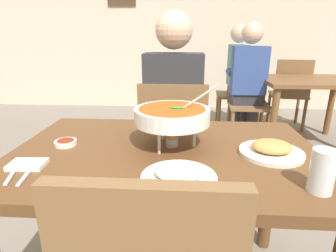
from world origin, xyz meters
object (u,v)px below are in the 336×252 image
(rice_plate, at_px, (179,175))
(chair_bg_left, at_px, (242,89))
(diner_main, at_px, (174,104))
(chair_diner_main, at_px, (173,140))
(drink_glass, at_px, (322,173))
(patron_bg_left, at_px, (240,71))
(chair_bg_middle, at_px, (248,97))
(chair_bg_right, at_px, (290,90))
(appetizer_plate, at_px, (271,149))
(patron_bg_middle, at_px, (248,77))
(dining_table_main, at_px, (166,175))
(curry_bowl, at_px, (172,116))
(dining_table_far, at_px, (308,91))
(sauce_dish, at_px, (66,143))

(rice_plate, height_order, chair_bg_left, chair_bg_left)
(diner_main, bearing_deg, chair_diner_main, -90.00)
(drink_glass, xyz_separation_m, patron_bg_left, (0.28, 2.80, -0.05))
(diner_main, bearing_deg, rice_plate, -86.44)
(chair_bg_middle, relative_size, chair_bg_right, 1.00)
(appetizer_plate, bearing_deg, chair_bg_left, 81.35)
(chair_bg_middle, relative_size, patron_bg_middle, 0.69)
(dining_table_main, bearing_deg, chair_bg_right, 61.08)
(curry_bowl, bearing_deg, dining_table_main, -121.57)
(rice_plate, height_order, patron_bg_left, patron_bg_left)
(appetizer_plate, xyz_separation_m, chair_bg_right, (1.00, 2.57, -0.25))
(drink_glass, distance_m, chair_bg_left, 2.87)
(patron_bg_middle, bearing_deg, dining_table_far, -3.31)
(chair_diner_main, xyz_separation_m, curry_bowl, (0.02, -0.65, 0.35))
(chair_diner_main, bearing_deg, rice_plate, -86.32)
(curry_bowl, bearing_deg, sauce_dish, -177.58)
(patron_bg_left, bearing_deg, drink_glass, -95.77)
(rice_plate, xyz_separation_m, dining_table_far, (1.34, 2.24, -0.15))
(rice_plate, distance_m, chair_bg_left, 2.91)
(drink_glass, height_order, chair_bg_middle, chair_bg_middle)
(chair_diner_main, distance_m, patron_bg_left, 2.00)
(curry_bowl, xyz_separation_m, rice_plate, (0.04, -0.28, -0.11))
(patron_bg_middle, bearing_deg, drink_glass, -96.85)
(curry_bowl, bearing_deg, chair_diner_main, 92.10)
(patron_bg_left, bearing_deg, chair_bg_left, 40.08)
(chair_bg_middle, xyz_separation_m, patron_bg_middle, (-0.04, -0.05, 0.24))
(chair_diner_main, xyz_separation_m, chair_bg_right, (1.41, 1.86, 0.00))
(diner_main, bearing_deg, dining_table_main, -90.00)
(rice_plate, relative_size, patron_bg_left, 0.18)
(diner_main, distance_m, sauce_dish, 0.81)
(chair_bg_middle, bearing_deg, rice_plate, -107.26)
(appetizer_plate, relative_size, drink_glass, 1.85)
(rice_plate, relative_size, patron_bg_middle, 0.18)
(rice_plate, height_order, dining_table_far, rice_plate)
(diner_main, xyz_separation_m, patron_bg_middle, (0.75, 1.32, 0.00))
(appetizer_plate, relative_size, patron_bg_left, 0.18)
(appetizer_plate, xyz_separation_m, chair_bg_left, (0.39, 2.58, -0.25))
(chair_bg_left, xyz_separation_m, chair_bg_middle, (-0.01, -0.47, 0.00))
(chair_bg_right, distance_m, patron_bg_middle, 0.87)
(dining_table_main, relative_size, chair_bg_right, 1.35)
(chair_diner_main, relative_size, chair_bg_left, 1.00)
(dining_table_main, xyz_separation_m, dining_table_far, (1.40, 2.00, -0.01))
(drink_glass, bearing_deg, rice_plate, 174.92)
(curry_bowl, bearing_deg, dining_table_far, 55.04)
(drink_glass, height_order, dining_table_far, drink_glass)
(curry_bowl, height_order, chair_bg_left, curry_bowl)
(dining_table_main, distance_m, chair_bg_left, 2.69)
(diner_main, distance_m, drink_glass, 1.10)
(appetizer_plate, height_order, chair_bg_right, chair_bg_right)
(chair_bg_middle, distance_m, patron_bg_middle, 0.24)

